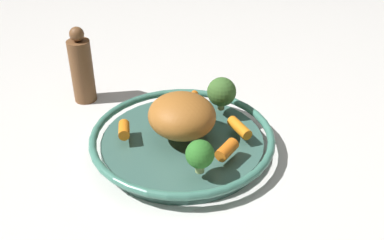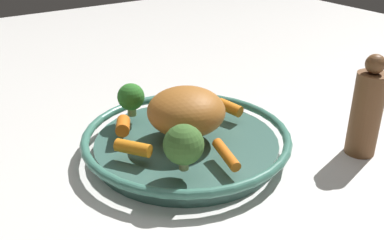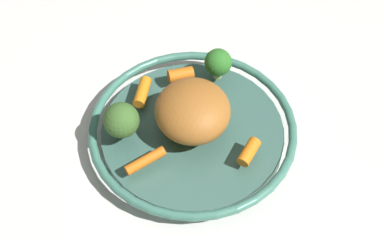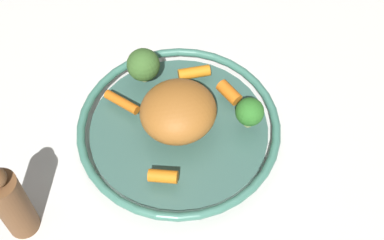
% 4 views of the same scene
% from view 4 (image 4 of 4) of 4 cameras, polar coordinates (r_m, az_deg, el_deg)
% --- Properties ---
extents(ground_plane, '(2.31, 2.31, 0.00)m').
position_cam_4_polar(ground_plane, '(0.92, -1.35, -1.73)').
color(ground_plane, silver).
extents(serving_bowl, '(0.34, 0.34, 0.04)m').
position_cam_4_polar(serving_bowl, '(0.91, -1.38, -1.05)').
color(serving_bowl, '#3D665B').
rests_on(serving_bowl, ground_plane).
extents(roast_chicken_piece, '(0.17, 0.17, 0.07)m').
position_cam_4_polar(roast_chicken_piece, '(0.86, -1.63, 0.83)').
color(roast_chicken_piece, '#AC6628').
rests_on(roast_chicken_piece, serving_bowl).
extents(baby_carrot_center, '(0.07, 0.03, 0.02)m').
position_cam_4_polar(baby_carrot_center, '(0.92, -7.23, 2.05)').
color(baby_carrot_center, orange).
rests_on(baby_carrot_center, serving_bowl).
extents(baby_carrot_near_rim, '(0.05, 0.04, 0.02)m').
position_cam_4_polar(baby_carrot_near_rim, '(0.92, 3.89, 2.88)').
color(baby_carrot_near_rim, orange).
rests_on(baby_carrot_near_rim, serving_bowl).
extents(baby_carrot_back, '(0.06, 0.05, 0.02)m').
position_cam_4_polar(baby_carrot_back, '(0.94, 0.22, 4.98)').
color(baby_carrot_back, orange).
rests_on(baby_carrot_back, serving_bowl).
extents(baby_carrot_right, '(0.05, 0.03, 0.02)m').
position_cam_4_polar(baby_carrot_right, '(0.83, -3.04, -5.88)').
color(baby_carrot_right, orange).
rests_on(baby_carrot_right, serving_bowl).
extents(broccoli_floret_mid, '(0.05, 0.05, 0.06)m').
position_cam_4_polar(broccoli_floret_mid, '(0.87, 6.03, 0.83)').
color(broccoli_floret_mid, '#95AB66').
rests_on(broccoli_floret_mid, serving_bowl).
extents(broccoli_floret_large, '(0.06, 0.06, 0.07)m').
position_cam_4_polar(broccoli_floret_large, '(0.92, -5.10, 5.74)').
color(broccoli_floret_large, tan).
rests_on(broccoli_floret_large, serving_bowl).
extents(pepper_mill, '(0.05, 0.05, 0.17)m').
position_cam_4_polar(pepper_mill, '(0.82, -18.32, -8.25)').
color(pepper_mill, brown).
rests_on(pepper_mill, ground_plane).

